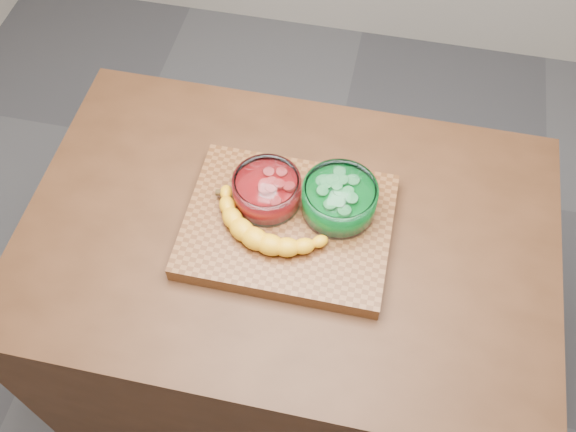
# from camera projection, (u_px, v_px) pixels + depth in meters

# --- Properties ---
(ground) EXTENTS (3.50, 3.50, 0.00)m
(ground) POSITION_uv_depth(u_px,v_px,m) (288.00, 371.00, 2.19)
(ground) COLOR #545458
(ground) RESTS_ON ground
(counter) EXTENTS (1.20, 0.80, 0.90)m
(counter) POSITION_uv_depth(u_px,v_px,m) (288.00, 315.00, 1.81)
(counter) COLOR #492915
(counter) RESTS_ON ground
(cutting_board) EXTENTS (0.45, 0.35, 0.04)m
(cutting_board) POSITION_uv_depth(u_px,v_px,m) (288.00, 226.00, 1.42)
(cutting_board) COLOR brown
(cutting_board) RESTS_ON counter
(bowl_red) EXTENTS (0.15, 0.15, 0.07)m
(bowl_red) POSITION_uv_depth(u_px,v_px,m) (267.00, 191.00, 1.40)
(bowl_red) COLOR white
(bowl_red) RESTS_ON cutting_board
(bowl_green) EXTENTS (0.16, 0.16, 0.08)m
(bowl_green) POSITION_uv_depth(u_px,v_px,m) (339.00, 199.00, 1.39)
(bowl_green) COLOR white
(bowl_green) RESTS_ON cutting_board
(banana) EXTENTS (0.29, 0.18, 0.04)m
(banana) POSITION_uv_depth(u_px,v_px,m) (270.00, 222.00, 1.38)
(banana) COLOR #F3A815
(banana) RESTS_ON cutting_board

